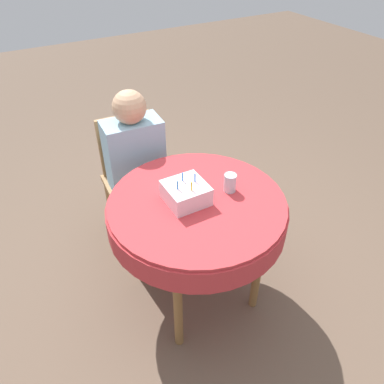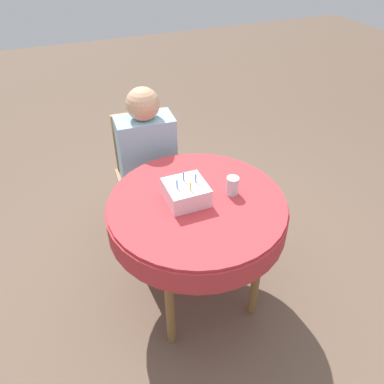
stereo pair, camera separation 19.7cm
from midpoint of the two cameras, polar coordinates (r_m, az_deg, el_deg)
name	(u,v)px [view 2 (the right image)]	position (r m, az deg, el deg)	size (l,w,h in m)	color
ground_plane	(196,291)	(2.58, 2.89, -14.97)	(12.00, 12.00, 0.00)	brown
dining_table	(197,214)	(2.08, 3.47, -3.53)	(0.99, 0.99, 0.78)	#BC3338
chair	(147,170)	(2.76, -4.92, 3.26)	(0.46, 0.46, 0.90)	#A37A4C
person	(147,152)	(2.57, -4.64, 6.00)	(0.39, 0.33, 1.15)	tan
birthday_cake	(186,192)	(1.99, 1.93, -0.17)	(0.21, 0.21, 0.16)	silver
drinking_glass	(232,186)	(2.06, 8.91, 0.85)	(0.07, 0.07, 0.11)	silver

